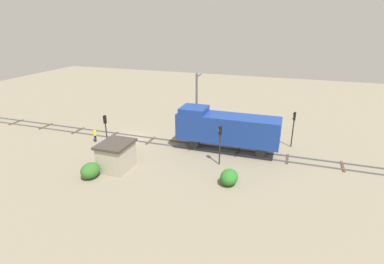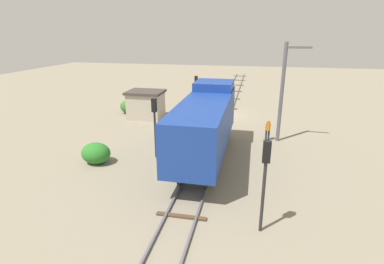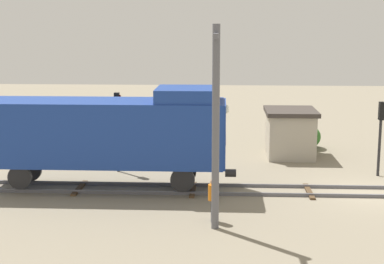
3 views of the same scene
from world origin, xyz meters
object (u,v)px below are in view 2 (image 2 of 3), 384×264
Objects in this scene: locomotive at (206,121)px; worker_near_track at (207,98)px; traffic_signal_near at (196,87)px; traffic_signal_far at (265,170)px; worker_by_signal at (268,128)px; relay_hut at (146,104)px; catenary_mast at (283,90)px; traffic_signal_mid at (155,117)px.

locomotive reaches higher than worker_near_track.
traffic_signal_near is 0.91× the size of traffic_signal_far.
worker_by_signal is 12.45m from relay_hut.
locomotive is 15.60m from worker_near_track.
traffic_signal_near is 2.21× the size of worker_near_track.
traffic_signal_near is at bearing -44.53° from catenary_mast.
catenary_mast is at bearing 4.86° from worker_near_track.
locomotive is 13.49m from traffic_signal_near.
locomotive is 6.82× the size of worker_near_track.
traffic_signal_near reaches higher than worker_near_track.
locomotive is at bearing 44.50° from catenary_mast.
traffic_signal_far reaches higher than traffic_signal_near.
worker_by_signal is (-6.60, 10.43, 0.00)m from worker_near_track.
traffic_signal_near reaches higher than relay_hut.
worker_by_signal is at bearing 160.04° from relay_hut.
traffic_signal_near is at bearing -50.91° from worker_near_track.
relay_hut is (11.10, -16.07, -1.50)m from traffic_signal_far.
traffic_signal_mid is 9.74m from traffic_signal_far.
traffic_signal_far is 2.44× the size of worker_by_signal.
catenary_mast reaches higher than worker_near_track.
locomotive reaches higher than traffic_signal_mid.
catenary_mast reaches higher than locomotive.
traffic_signal_mid reaches higher than relay_hut.
traffic_signal_mid is 0.99× the size of traffic_signal_far.
relay_hut is at bearing -50.60° from locomotive.
traffic_signal_near is 0.50× the size of catenary_mast.
locomotive is 1.53× the size of catenary_mast.
traffic_signal_near is at bearing -90.86° from traffic_signal_mid.
worker_near_track is (6.00, -22.25, -1.89)m from traffic_signal_far.
traffic_signal_far is at bearing 117.43° from locomotive.
catenary_mast reaches higher than traffic_signal_far.
catenary_mast is 2.16× the size of relay_hut.
traffic_signal_near is 2.86m from worker_near_track.
traffic_signal_far is at bearing 82.99° from catenary_mast.
locomotive is 2.79× the size of traffic_signal_far.
worker_near_track is 0.49× the size of relay_hut.
traffic_signal_far is at bearing 108.74° from traffic_signal_near.
relay_hut is (4.30, 3.97, -1.24)m from traffic_signal_near.
worker_by_signal is at bearing 6.24° from catenary_mast.
locomotive is at bearing 103.72° from traffic_signal_near.
worker_near_track is (2.40, -15.31, -1.78)m from locomotive.
traffic_signal_mid reaches higher than worker_near_track.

